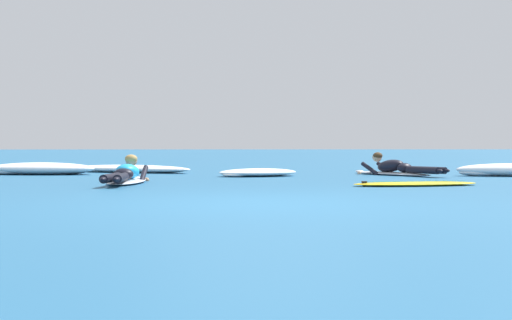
# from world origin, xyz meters

# --- Properties ---
(ground_plane) EXTENTS (120.00, 120.00, 0.00)m
(ground_plane) POSITION_xyz_m (0.00, 10.00, 0.00)
(ground_plane) COLOR #235B84
(surfer_near) EXTENTS (0.66, 2.54, 0.55)m
(surfer_near) POSITION_xyz_m (-2.12, 4.07, 0.14)
(surfer_near) COLOR silver
(surfer_near) RESTS_ON ground
(surfer_far) EXTENTS (1.70, 2.44, 0.53)m
(surfer_far) POSITION_xyz_m (3.23, 7.05, 0.14)
(surfer_far) COLOR silver
(surfer_far) RESTS_ON ground
(drifting_surfboard) EXTENTS (2.17, 0.91, 0.16)m
(drifting_surfboard) POSITION_xyz_m (2.64, 3.25, 0.03)
(drifting_surfboard) COLOR yellow
(drifting_surfboard) RESTS_ON ground
(whitewater_front) EXTENTS (2.49, 1.15, 0.27)m
(whitewater_front) POSITION_xyz_m (-4.49, 7.74, 0.12)
(whitewater_front) COLOR white
(whitewater_front) RESTS_ON ground
(whitewater_mid_left) EXTENTS (1.89, 1.40, 0.16)m
(whitewater_mid_left) POSITION_xyz_m (0.25, 6.73, 0.08)
(whitewater_mid_left) COLOR white
(whitewater_mid_left) RESTS_ON ground
(whitewater_mid_right) EXTENTS (3.15, 1.93, 0.18)m
(whitewater_mid_right) POSITION_xyz_m (-2.66, 8.69, 0.09)
(whitewater_mid_right) COLOR white
(whitewater_mid_right) RESTS_ON ground
(whitewater_back) EXTENTS (2.35, 1.12, 0.27)m
(whitewater_back) POSITION_xyz_m (5.55, 6.52, 0.13)
(whitewater_back) COLOR white
(whitewater_back) RESTS_ON ground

